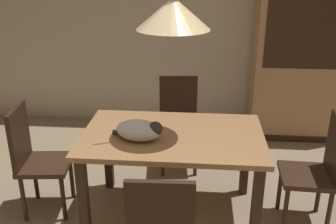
% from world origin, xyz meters
% --- Properties ---
extents(back_wall, '(6.40, 0.10, 2.90)m').
position_xyz_m(back_wall, '(0.00, 2.65, 1.45)').
color(back_wall, beige).
rests_on(back_wall, ground).
extents(dining_table, '(1.40, 0.90, 0.75)m').
position_xyz_m(dining_table, '(0.09, 0.59, 0.65)').
color(dining_table, '#A87A4C').
rests_on(dining_table, ground).
extents(chair_right_side, '(0.42, 0.42, 0.93)m').
position_xyz_m(chair_right_side, '(1.22, 0.58, 0.51)').
color(chair_right_side, '#382316').
rests_on(chair_right_side, ground).
extents(chair_far_back, '(0.44, 0.44, 0.93)m').
position_xyz_m(chair_far_back, '(0.08, 1.47, 0.51)').
color(chair_far_back, '#382316').
rests_on(chair_far_back, ground).
extents(chair_left_side, '(0.44, 0.44, 0.93)m').
position_xyz_m(chair_left_side, '(-1.04, 0.58, 0.51)').
color(chair_left_side, '#382316').
rests_on(chair_left_side, ground).
extents(cat_sleeping, '(0.40, 0.28, 0.16)m').
position_xyz_m(cat_sleeping, '(-0.15, 0.47, 0.83)').
color(cat_sleeping, silver).
rests_on(cat_sleeping, dining_table).
extents(pendant_lamp, '(0.52, 0.52, 1.30)m').
position_xyz_m(pendant_lamp, '(0.09, 0.59, 1.66)').
color(pendant_lamp, beige).
extents(hutch_bookcase, '(1.12, 0.45, 1.85)m').
position_xyz_m(hutch_bookcase, '(1.45, 2.32, 0.89)').
color(hutch_bookcase, tan).
rests_on(hutch_bookcase, ground).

